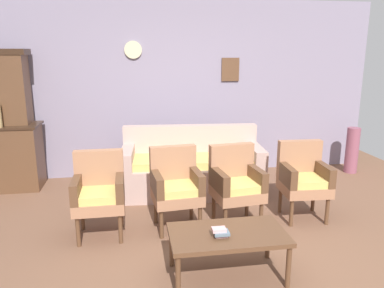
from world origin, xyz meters
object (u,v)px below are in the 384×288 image
at_px(floral_couch, 192,169).
at_px(armchair_near_couch_end, 99,190).
at_px(coffee_table, 228,237).
at_px(armchair_row_middle, 176,184).
at_px(armchair_near_cabinet, 236,182).
at_px(floor_vase_by_wall, 352,150).
at_px(side_cabinet, 0,157).
at_px(book_stack_on_table, 220,232).
at_px(armchair_by_doorway, 303,177).

relative_size(floral_couch, armchair_near_couch_end, 2.18).
relative_size(armchair_near_couch_end, coffee_table, 0.90).
bearing_deg(floral_couch, armchair_row_middle, -108.23).
xyz_separation_m(armchair_near_couch_end, armchair_row_middle, (0.82, 0.05, 0.00)).
bearing_deg(armchair_near_cabinet, floor_vase_by_wall, 32.73).
bearing_deg(side_cabinet, armchair_near_cabinet, -28.47).
relative_size(floral_couch, floor_vase_by_wall, 2.65).
bearing_deg(side_cabinet, armchair_row_middle, -34.69).
distance_m(armchair_row_middle, book_stack_on_table, 1.13).
distance_m(armchair_by_doorway, coffee_table, 1.60).
bearing_deg(armchair_near_couch_end, book_stack_on_table, -44.65).
xyz_separation_m(side_cabinet, floral_couch, (2.67, -0.55, -0.14)).
relative_size(armchair_row_middle, coffee_table, 0.90).
xyz_separation_m(coffee_table, book_stack_on_table, (-0.08, -0.06, 0.08)).
bearing_deg(armchair_by_doorway, floor_vase_by_wall, 43.74).
bearing_deg(floral_couch, book_stack_on_table, -92.83).
distance_m(coffee_table, book_stack_on_table, 0.13).
height_order(coffee_table, floor_vase_by_wall, floor_vase_by_wall).
distance_m(side_cabinet, armchair_by_doorway, 4.14).
bearing_deg(floor_vase_by_wall, armchair_near_couch_end, -158.04).
xyz_separation_m(side_cabinet, armchair_near_couch_end, (1.50, -1.66, 0.03)).
xyz_separation_m(armchair_near_cabinet, book_stack_on_table, (-0.44, -1.08, -0.04)).
bearing_deg(armchair_by_doorway, book_stack_on_table, -138.19).
relative_size(floral_couch, coffee_table, 1.96).
height_order(armchair_row_middle, armchair_near_cabinet, same).
bearing_deg(armchair_by_doorway, armchair_near_cabinet, -176.99).
height_order(armchair_near_couch_end, armchair_row_middle, same).
bearing_deg(coffee_table, floor_vase_by_wall, 43.02).
distance_m(floral_couch, armchair_row_middle, 1.12).
bearing_deg(book_stack_on_table, coffee_table, 38.15).
bearing_deg(armchair_near_couch_end, armchair_row_middle, 3.71).
relative_size(floral_couch, armchair_row_middle, 2.18).
bearing_deg(side_cabinet, floor_vase_by_wall, -1.07).
xyz_separation_m(coffee_table, floor_vase_by_wall, (2.73, 2.55, -0.01)).
bearing_deg(armchair_row_middle, floor_vase_by_wall, 26.30).
relative_size(armchair_by_doorway, book_stack_on_table, 6.35).
height_order(armchair_row_middle, coffee_table, armchair_row_middle).
distance_m(floral_couch, book_stack_on_table, 2.17).
bearing_deg(armchair_row_middle, book_stack_on_table, -77.67).
height_order(armchair_by_doorway, floor_vase_by_wall, armchair_by_doorway).
bearing_deg(armchair_row_middle, armchair_near_couch_end, -176.29).
distance_m(armchair_near_couch_end, floor_vase_by_wall, 4.18).
bearing_deg(book_stack_on_table, armchair_row_middle, 102.33).
distance_m(coffee_table, floor_vase_by_wall, 3.74).
distance_m(floral_couch, armchair_near_couch_end, 1.62).
distance_m(armchair_near_couch_end, armchair_by_doorway, 2.33).
relative_size(armchair_near_cabinet, coffee_table, 0.90).
bearing_deg(coffee_table, armchair_by_doorway, 42.05).
distance_m(side_cabinet, coffee_table, 3.75).
bearing_deg(book_stack_on_table, armchair_near_couch_end, 135.35).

